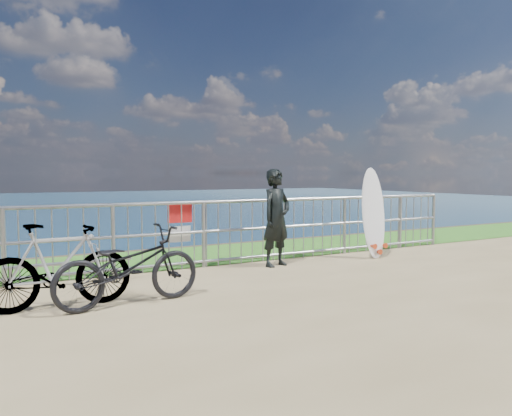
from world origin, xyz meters
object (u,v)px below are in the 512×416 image
surfboard (374,216)px  bicycle_far (58,266)px  bicycle_near (128,266)px  surfer (276,218)px

surfboard → bicycle_far: size_ratio=1.01×
bicycle_near → bicycle_far: bearing=65.1°
surfboard → bicycle_near: 5.06m
surfer → bicycle_near: surfer is taller
bicycle_far → bicycle_near: bearing=-108.0°
surfer → bicycle_near: 3.18m
bicycle_far → surfer: bearing=-73.6°
surfer → surfboard: bearing=-21.1°
surfer → bicycle_far: 3.80m
bicycle_near → bicycle_far: size_ratio=1.07×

